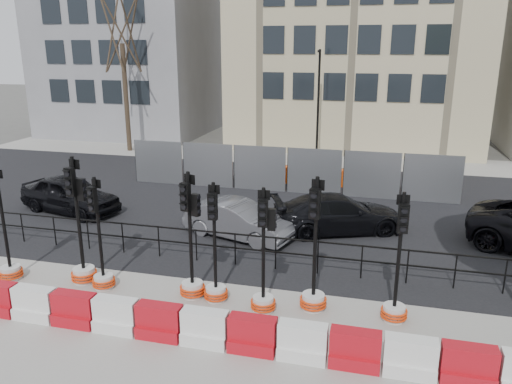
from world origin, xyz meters
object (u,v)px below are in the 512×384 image
(car_c, at_px, (338,213))
(traffic_signal_a, at_px, (8,257))
(traffic_signal_h, at_px, (395,296))
(car_a, at_px, (70,194))
(traffic_signal_d, at_px, (192,269))

(car_c, bearing_deg, traffic_signal_a, 102.60)
(traffic_signal_h, distance_m, car_c, 5.84)
(car_a, xyz_separation_m, car_c, (10.15, 0.40, -0.05))
(traffic_signal_a, xyz_separation_m, car_c, (8.32, 5.93, -0.00))
(car_a, relative_size, car_c, 0.91)
(traffic_signal_a, relative_size, car_a, 0.72)
(traffic_signal_d, distance_m, traffic_signal_h, 4.97)
(traffic_signal_h, relative_size, car_c, 0.64)
(traffic_signal_a, relative_size, traffic_signal_h, 1.01)
(traffic_signal_d, xyz_separation_m, traffic_signal_h, (4.97, 0.09, -0.14))
(traffic_signal_h, xyz_separation_m, car_a, (-11.99, 5.14, 0.06))
(traffic_signal_a, height_order, traffic_signal_d, traffic_signal_d)
(traffic_signal_h, xyz_separation_m, car_c, (-1.84, 5.54, 0.01))
(traffic_signal_h, bearing_deg, car_a, 148.89)
(traffic_signal_d, distance_m, car_a, 8.75)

